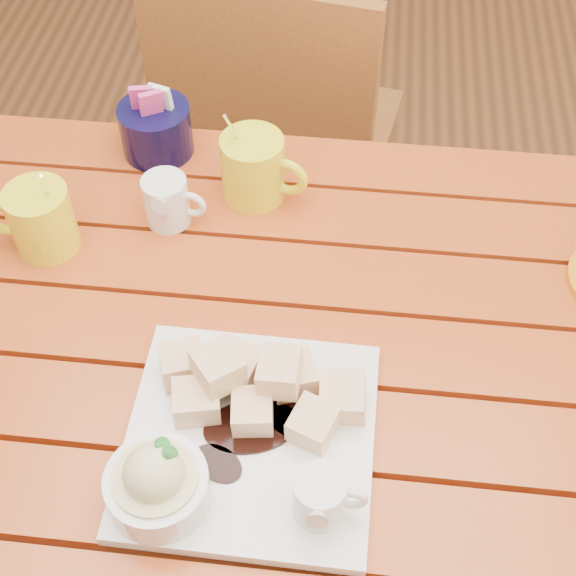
# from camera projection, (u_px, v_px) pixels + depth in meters

# --- Properties ---
(ground) EXTENTS (5.00, 5.00, 0.00)m
(ground) POSITION_uv_depth(u_px,v_px,m) (265.00, 562.00, 1.58)
(ground) COLOR brown
(ground) RESTS_ON ground
(table) EXTENTS (1.20, 0.79, 0.75)m
(table) POSITION_uv_depth(u_px,v_px,m) (255.00, 384.00, 1.09)
(table) COLOR #9E2B14
(table) RESTS_ON ground
(dessert_plate) EXTENTS (0.28, 0.28, 0.11)m
(dessert_plate) POSITION_uv_depth(u_px,v_px,m) (230.00, 441.00, 0.88)
(dessert_plate) COLOR white
(dessert_plate) RESTS_ON table
(coffee_mug_left) EXTENTS (0.12, 0.09, 0.14)m
(coffee_mug_left) POSITION_uv_depth(u_px,v_px,m) (40.00, 219.00, 1.07)
(coffee_mug_left) COLOR yellow
(coffee_mug_left) RESTS_ON table
(coffee_mug_right) EXTENTS (0.13, 0.09, 0.15)m
(coffee_mug_right) POSITION_uv_depth(u_px,v_px,m) (255.00, 168.00, 1.13)
(coffee_mug_right) COLOR yellow
(coffee_mug_right) RESTS_ON table
(cream_pitcher) EXTENTS (0.09, 0.08, 0.08)m
(cream_pitcher) POSITION_uv_depth(u_px,v_px,m) (167.00, 200.00, 1.11)
(cream_pitcher) COLOR white
(cream_pitcher) RESTS_ON table
(sugar_caddy) EXTENTS (0.11, 0.11, 0.12)m
(sugar_caddy) POSITION_uv_depth(u_px,v_px,m) (156.00, 128.00, 1.20)
(sugar_caddy) COLOR black
(sugar_caddy) RESTS_ON table
(chair_far) EXTENTS (0.49, 0.49, 0.89)m
(chair_far) POSITION_uv_depth(u_px,v_px,m) (277.00, 138.00, 1.64)
(chair_far) COLOR brown
(chair_far) RESTS_ON ground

